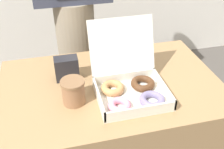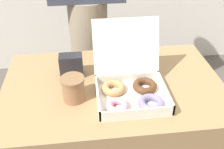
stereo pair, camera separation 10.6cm
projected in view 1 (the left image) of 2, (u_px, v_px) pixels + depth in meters
The scene contains 4 objects.
table at pixel (111, 139), 1.42m from camera, with size 1.01×0.65×0.74m.
donut_box at pixel (131, 85), 1.12m from camera, with size 0.29×0.35×0.28m.
coffee_cup at pixel (73, 92), 1.07m from camera, with size 0.10×0.10×0.11m.
napkin_holder at pixel (67, 68), 1.21m from camera, with size 0.11×0.06×0.11m.
Camera 1 is at (-0.23, -0.94, 1.47)m, focal length 42.00 mm.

